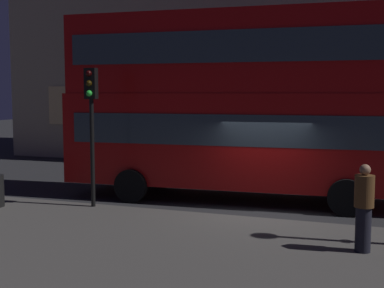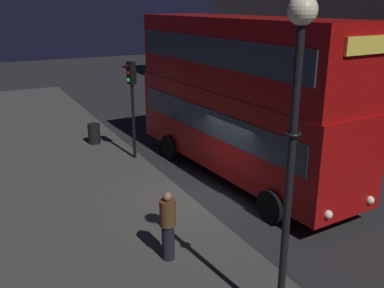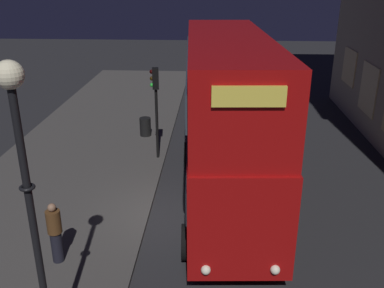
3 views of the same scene
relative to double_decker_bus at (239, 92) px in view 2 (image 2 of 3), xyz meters
name	(u,v)px [view 2 (image 2 of 3)]	position (x,y,z in m)	size (l,w,h in m)	color
ground_plane	(212,198)	(1.33, -1.83, -3.14)	(80.00, 80.00, 0.00)	#232326
sidewalk_slab	(84,226)	(1.33, -6.05, -3.08)	(44.00, 7.11, 0.12)	#423F3D
double_decker_bus	(239,92)	(0.00, 0.00, 0.00)	(10.40, 3.34, 5.68)	#9E0C0C
traffic_light_near_kerb	(132,90)	(-3.24, -2.82, -0.24)	(0.35, 0.38, 3.87)	black
street_lamp	(295,108)	(7.08, -3.64, 1.32)	(0.48, 0.48, 6.13)	black
pedestrian	(168,225)	(4.00, -4.61, -2.11)	(0.39, 0.39, 1.78)	black
litter_bin	(94,134)	(-5.86, -3.74, -2.58)	(0.54, 0.54, 0.89)	black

